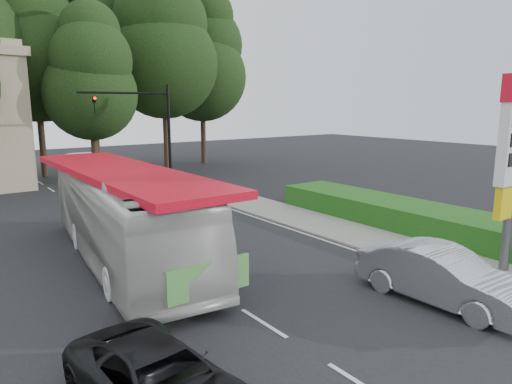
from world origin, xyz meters
TOP-DOWN VIEW (x-y plane):
  - road_surface at (0.00, 12.00)m, footprint 14.00×80.00m
  - sidewalk_right at (8.50, 12.00)m, footprint 3.00×80.00m
  - hedge at (11.50, 8.00)m, footprint 3.00×14.00m
  - traffic_signal_mast at (5.68, 24.00)m, footprint 6.10×0.35m
  - monument at (-2.00, 30.00)m, footprint 3.00×3.00m
  - tree_center_right at (1.00, 35.00)m, footprint 9.24×9.24m
  - tree_east_near at (6.00, 37.00)m, footprint 8.12×8.12m
  - tree_east_mid at (11.00, 33.00)m, footprint 9.52×9.52m
  - tree_far_east at (16.00, 35.00)m, footprint 8.68×8.68m
  - tree_monument_right at (3.50, 29.50)m, footprint 6.72×6.72m
  - transit_bus at (-1.13, 11.13)m, footprint 4.33×12.98m
  - sedan_silver at (5.15, 1.92)m, footprint 2.03×5.21m
  - suv_charcoal at (-3.82, 2.27)m, footprint 2.69×4.96m

SIDE VIEW (x-z plane):
  - road_surface at x=0.00m, z-range 0.00..0.02m
  - sidewalk_right at x=8.50m, z-range 0.00..0.12m
  - hedge at x=11.50m, z-range 0.00..1.20m
  - suv_charcoal at x=-3.82m, z-range 0.00..1.32m
  - sedan_silver at x=5.15m, z-range 0.00..1.69m
  - transit_bus at x=-1.13m, z-range 0.00..3.55m
  - traffic_signal_mast at x=5.68m, z-range 1.07..8.27m
  - monument at x=-2.00m, z-range 0.08..10.13m
  - tree_monument_right at x=3.50m, z-range 1.41..14.61m
  - tree_east_near at x=6.00m, z-range 1.71..17.66m
  - tree_far_east at x=16.00m, z-range 1.83..18.88m
  - tree_center_right at x=1.00m, z-range 1.94..20.09m
  - tree_east_mid at x=11.00m, z-range 2.00..20.70m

